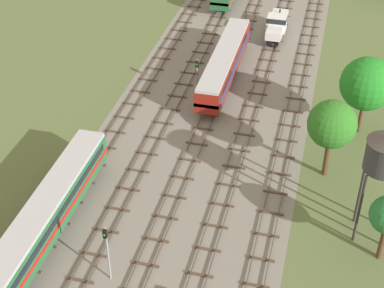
{
  "coord_description": "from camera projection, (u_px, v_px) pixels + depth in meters",
  "views": [
    {
      "loc": [
        12.46,
        -16.73,
        37.96
      ],
      "look_at": [
        0.0,
        32.42,
        1.5
      ],
      "focal_mm": 56.32,
      "sensor_mm": 36.0,
      "label": 1
    }
  ],
  "objects": [
    {
      "name": "track_centre_left",
      "position": [
        236.0,
        51.0,
        82.59
      ],
      "size": [
        2.4,
        126.0,
        0.29
      ],
      "color": "#47382D",
      "rests_on": "ground"
    },
    {
      "name": "track_centre",
      "position": [
        270.0,
        55.0,
        81.66
      ],
      "size": [
        2.4,
        126.0,
        0.29
      ],
      "color": "#47382D",
      "rests_on": "ground"
    },
    {
      "name": "track_centre_right",
      "position": [
        304.0,
        59.0,
        80.73
      ],
      "size": [
        2.4,
        126.0,
        0.29
      ],
      "color": "#47382D",
      "rests_on": "ground"
    },
    {
      "name": "signal_post_nearest",
      "position": [
        107.0,
        248.0,
        47.45
      ],
      "size": [
        0.28,
        0.47,
        5.72
      ],
      "color": "gray",
      "rests_on": "ground"
    },
    {
      "name": "ballast_bed",
      "position": [
        235.0,
        55.0,
        81.88
      ],
      "size": [
        22.68,
        176.0,
        0.01
      ],
      "primitive_type": "cube",
      "color": "gray",
      "rests_on": "ground"
    },
    {
      "name": "track_left",
      "position": [
        203.0,
        47.0,
        83.52
      ],
      "size": [
        2.4,
        126.0,
        0.29
      ],
      "color": "#47382D",
      "rests_on": "ground"
    },
    {
      "name": "signal_post_near",
      "position": [
        197.0,
        74.0,
        70.96
      ],
      "size": [
        0.28,
        0.47,
        5.13
      ],
      "color": "gray",
      "rests_on": "ground"
    },
    {
      "name": "track_far_left",
      "position": [
        171.0,
        43.0,
        84.46
      ],
      "size": [
        2.4,
        126.0,
        0.29
      ],
      "color": "#47382D",
      "rests_on": "ground"
    },
    {
      "name": "diesel_railcar_centre_left_near",
      "position": [
        224.0,
        62.0,
        74.73
      ],
      "size": [
        2.96,
        20.5,
        3.8
      ],
      "color": "maroon",
      "rests_on": "ground"
    },
    {
      "name": "passenger_coach_far_left_nearest",
      "position": [
        45.0,
        215.0,
        52.02
      ],
      "size": [
        2.96,
        22.0,
        3.8
      ],
      "color": "#286638",
      "rests_on": "ground"
    },
    {
      "name": "lineside_tree_2",
      "position": [
        332.0,
        125.0,
        57.29
      ],
      "size": [
        4.77,
        4.77,
        8.45
      ],
      "color": "#4C331E",
      "rests_on": "ground"
    },
    {
      "name": "shunter_loco_centre_mid",
      "position": [
        277.0,
        24.0,
        85.34
      ],
      "size": [
        2.74,
        8.46,
        3.1
      ],
      "color": "white",
      "rests_on": "ground"
    },
    {
      "name": "ground_plane",
      "position": [
        235.0,
        55.0,
        81.89
      ],
      "size": [
        480.0,
        480.0,
        0.0
      ],
      "primitive_type": "plane",
      "color": "#5B6B3D"
    },
    {
      "name": "lineside_tree_4",
      "position": [
        367.0,
        84.0,
        63.54
      ],
      "size": [
        5.78,
        5.78,
        8.93
      ],
      "color": "#4C331E",
      "rests_on": "ground"
    }
  ]
}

